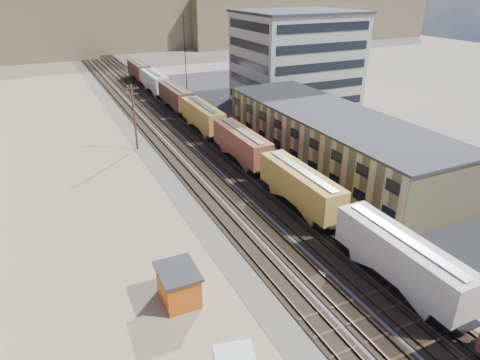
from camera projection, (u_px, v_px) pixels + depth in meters
name	position (u px, v px, depth m)	size (l,w,h in m)	color
ground	(362.00, 298.00, 35.07)	(300.00, 300.00, 0.00)	#6B6356
ballast_bed	(175.00, 127.00, 75.90)	(18.00, 200.00, 0.06)	#4C4742
dirt_yard	(60.00, 166.00, 59.90)	(24.00, 180.00, 0.03)	#86765C
asphalt_lot	(327.00, 135.00, 72.27)	(26.00, 120.00, 0.04)	#232326
rail_tracks	(172.00, 127.00, 75.65)	(11.40, 200.00, 0.24)	black
freight_train	(220.00, 128.00, 66.54)	(3.00, 119.74, 4.46)	black
warehouse	(331.00, 138.00, 59.81)	(12.40, 40.40, 7.25)	tan
office_tower	(296.00, 58.00, 86.99)	(22.60, 18.60, 18.45)	#9E998E
utility_pole_north	(134.00, 116.00, 63.80)	(2.20, 0.32, 10.00)	#382619
radio_mast	(186.00, 63.00, 82.57)	(1.20, 0.16, 18.00)	black
hills_north	(80.00, 8.00, 166.34)	(265.00, 80.00, 32.00)	brown
maintenance_shed	(179.00, 285.00, 34.28)	(3.14, 4.04, 2.93)	#C14E12
parked_car_blue	(306.00, 119.00, 77.87)	(2.51, 5.43, 1.51)	navy
parked_car_far	(292.00, 92.00, 96.77)	(1.65, 4.10, 1.40)	silver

